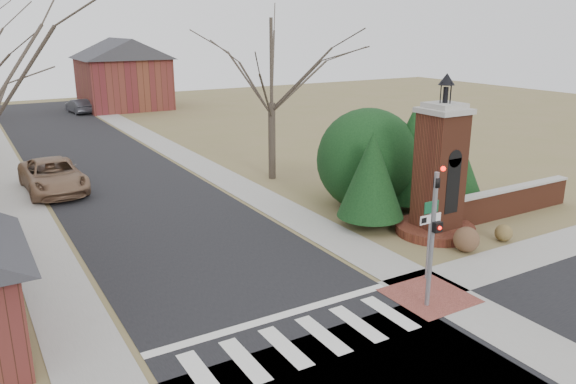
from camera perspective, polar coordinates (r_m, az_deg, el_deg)
ground at (r=15.14m, az=3.34°, el=-16.25°), size 120.00×120.00×0.00m
main_street at (r=34.27m, az=-17.67°, el=1.94°), size 8.00×70.00×0.01m
crosswalk_zone at (r=15.70m, az=1.65°, el=-14.88°), size 8.00×2.20×0.02m
stop_bar at (r=16.81m, az=-1.15°, el=-12.59°), size 8.00×0.35×0.02m
sidewalk_right_main at (r=35.73m, az=-9.56°, el=3.08°), size 2.00×60.00×0.02m
sidewalk_left at (r=33.56m, az=-26.29°, el=0.69°), size 2.00×60.00×0.02m
curb_apron at (r=18.53m, az=14.16°, el=-10.20°), size 2.40×2.40×0.02m
traffic_signal_pole at (r=16.92m, az=14.57°, el=-3.36°), size 0.28×0.41×4.50m
sign_post at (r=18.94m, az=14.20°, el=-3.23°), size 0.90×0.07×2.75m
brick_gate_monument at (r=23.22m, az=15.06°, el=0.92°), size 3.20×3.20×6.47m
brick_garden_wall at (r=26.94m, az=21.55°, el=-0.87°), size 7.50×0.50×1.30m
house_distant_right at (r=60.60m, az=-16.45°, el=11.60°), size 8.80×8.80×7.30m
evergreen_near at (r=23.42m, az=8.50°, el=1.79°), size 2.80×2.80×4.10m
evergreen_mid at (r=26.35m, az=12.48°, el=3.90°), size 3.40×3.40×4.70m
evergreen_far at (r=27.23m, az=16.91°, el=2.46°), size 2.40×2.40×3.30m
evergreen_mass at (r=26.38m, az=8.14°, el=3.70°), size 4.80×4.80×4.80m
bare_tree_3 at (r=30.34m, az=-1.71°, el=13.71°), size 7.00×7.00×9.70m
pickup_truck at (r=31.11m, az=-22.77°, el=1.53°), size 2.86×5.96×1.64m
distant_car at (r=58.72m, az=-20.50°, el=8.18°), size 1.91×4.28×1.36m
dry_shrub_left at (r=22.17m, az=17.67°, el=-4.62°), size 0.97×0.97×0.97m
dry_shrub_right at (r=23.77m, az=21.06°, el=-3.89°), size 0.69×0.69×0.69m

